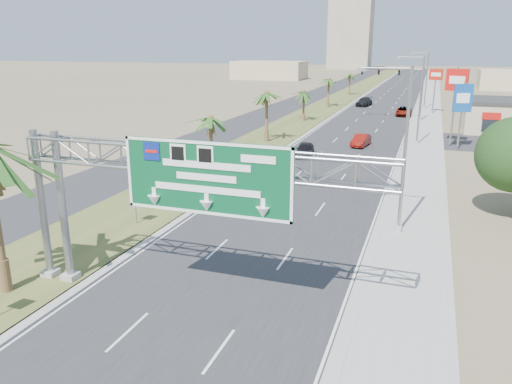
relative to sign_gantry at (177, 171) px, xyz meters
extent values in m
cube|color=#28282B|center=(1.06, 100.07, -6.05)|extent=(12.00, 300.00, 0.02)
cube|color=#9E9B93|center=(9.56, 100.07, -6.01)|extent=(4.00, 300.00, 0.10)
cube|color=#4B5425|center=(-8.94, 100.07, -6.00)|extent=(7.00, 300.00, 0.12)
cube|color=#28282B|center=(-15.94, 100.07, -6.05)|extent=(8.00, 300.00, 0.02)
cylinder|color=gray|center=(-6.14, 0.07, -2.36)|extent=(0.36, 0.36, 7.40)
cylinder|color=gray|center=(-7.34, 0.07, -2.36)|extent=(0.36, 0.36, 7.40)
cube|color=#9E9B93|center=(-6.14, 0.07, -5.86)|extent=(0.70, 0.70, 0.40)
cube|color=#9E9B93|center=(-7.34, 0.07, -5.86)|extent=(0.70, 0.70, 0.40)
cube|color=#074A27|center=(1.56, -0.41, -0.06)|extent=(7.20, 0.12, 3.00)
cube|color=navy|center=(-0.84, -0.49, 0.89)|extent=(0.75, 0.03, 0.75)
cone|color=white|center=(1.56, -0.49, -1.21)|extent=(0.56, 0.56, 0.45)
cylinder|color=brown|center=(-8.14, -1.93, -5.22)|extent=(0.54, 0.54, 1.68)
cylinder|color=brown|center=(-8.44, 22.07, -3.56)|extent=(0.36, 0.36, 5.00)
cylinder|color=brown|center=(-8.44, 22.07, -5.46)|extent=(0.54, 0.54, 1.20)
cylinder|color=brown|center=(-8.44, 38.07, -3.16)|extent=(0.36, 0.36, 5.80)
cylinder|color=brown|center=(-8.44, 38.07, -5.36)|extent=(0.54, 0.54, 1.39)
cylinder|color=brown|center=(-8.44, 56.07, -3.81)|extent=(0.36, 0.36, 4.50)
cylinder|color=brown|center=(-8.44, 56.07, -5.52)|extent=(0.54, 0.54, 1.08)
cylinder|color=brown|center=(-8.44, 75.07, -3.46)|extent=(0.36, 0.36, 5.20)
cylinder|color=brown|center=(-8.44, 75.07, -5.43)|extent=(0.54, 0.54, 1.25)
cylinder|color=brown|center=(-8.44, 100.07, -3.66)|extent=(0.36, 0.36, 4.80)
cylinder|color=brown|center=(-8.44, 100.07, -5.48)|extent=(0.54, 0.54, 1.15)
cylinder|color=gray|center=(8.56, 12.07, -1.06)|extent=(0.20, 0.20, 10.00)
cylinder|color=gray|center=(7.16, 12.07, 3.79)|extent=(2.80, 0.12, 0.12)
cube|color=slate|center=(5.76, 12.07, 3.69)|extent=(0.50, 0.22, 0.18)
cylinder|color=#9E9B93|center=(8.56, 12.07, -5.81)|extent=(0.44, 0.44, 0.50)
cylinder|color=gray|center=(8.56, 42.07, -1.06)|extent=(0.20, 0.20, 10.00)
cylinder|color=gray|center=(7.16, 42.07, 3.79)|extent=(2.80, 0.12, 0.12)
cube|color=slate|center=(5.76, 42.07, 3.69)|extent=(0.50, 0.22, 0.18)
cylinder|color=#9E9B93|center=(8.56, 42.07, -5.81)|extent=(0.44, 0.44, 0.50)
cylinder|color=gray|center=(8.56, 78.07, -1.06)|extent=(0.20, 0.20, 10.00)
cylinder|color=gray|center=(7.16, 78.07, 3.79)|extent=(2.80, 0.12, 0.12)
cube|color=slate|center=(5.76, 78.07, 3.69)|extent=(0.50, 0.22, 0.18)
cylinder|color=#9E9B93|center=(8.56, 78.07, -5.81)|extent=(0.44, 0.44, 0.50)
cylinder|color=gray|center=(8.26, 62.07, -2.06)|extent=(0.28, 0.28, 8.00)
cylinder|color=gray|center=(3.26, 62.07, 1.64)|extent=(10.00, 0.18, 0.18)
cube|color=black|center=(4.76, 61.87, 1.24)|extent=(0.32, 0.18, 0.95)
cube|color=black|center=(1.76, 61.87, 1.24)|extent=(0.32, 0.18, 0.95)
cube|color=black|center=(-0.74, 61.87, 1.24)|extent=(0.32, 0.18, 0.95)
sphere|color=red|center=(4.76, 61.75, 1.54)|extent=(0.22, 0.22, 0.22)
imported|color=black|center=(8.26, 62.07, 0.94)|extent=(0.16, 0.16, 0.60)
cylinder|color=#9E9B93|center=(8.26, 62.07, -5.76)|extent=(0.56, 0.56, 0.60)
cylinder|color=gray|center=(-7.44, 8.07, -5.16)|extent=(0.08, 0.08, 1.80)
cube|color=slate|center=(-7.44, 8.07, -4.46)|extent=(0.75, 0.06, 0.95)
cube|color=gray|center=(-30.94, 240.07, 11.44)|extent=(20.00, 16.00, 35.00)
cube|color=tan|center=(-43.94, 150.07, -3.06)|extent=(24.00, 14.00, 6.00)
imported|color=black|center=(-2.22, 31.82, -5.34)|extent=(2.21, 4.39, 1.44)
imported|color=maroon|center=(2.56, 39.18, -5.38)|extent=(1.93, 4.28, 1.36)
imported|color=gray|center=(5.62, 67.70, -5.35)|extent=(2.41, 5.14, 1.42)
imported|color=black|center=(-2.37, 79.56, -5.28)|extent=(2.89, 5.59, 1.55)
cylinder|color=gray|center=(12.21, 42.52, -1.63)|extent=(0.20, 0.20, 8.86)
cube|color=red|center=(12.21, 42.52, 1.40)|extent=(2.38, 1.00, 2.40)
cube|color=white|center=(12.21, 42.34, 1.40)|extent=(1.62, 0.54, 0.84)
cylinder|color=gray|center=(12.94, 40.74, -2.37)|extent=(0.20, 0.20, 7.37)
cube|color=#104696|center=(12.94, 40.74, -0.39)|extent=(1.99, 0.93, 3.00)
cube|color=white|center=(12.94, 40.56, -0.39)|extent=(1.34, 0.49, 1.05)
cylinder|color=gray|center=(10.06, 72.22, -2.26)|extent=(0.20, 0.20, 7.59)
cube|color=#B61F0E|center=(10.06, 72.22, 0.43)|extent=(2.21, 0.74, 1.80)
cube|color=white|center=(10.06, 72.04, 0.43)|extent=(1.52, 0.35, 0.63)
camera|label=1|loc=(9.76, -17.93, 5.02)|focal=35.00mm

